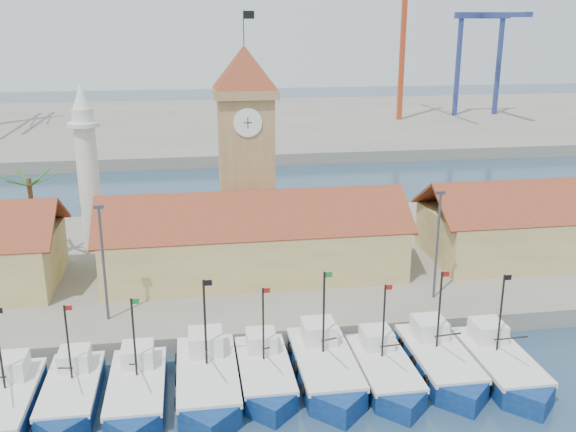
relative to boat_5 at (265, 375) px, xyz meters
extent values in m
plane|color=navy|center=(1.00, -3.32, -0.73)|extent=(400.00, 400.00, 0.00)
cube|color=gray|center=(1.00, 20.68, 0.02)|extent=(140.00, 32.00, 1.50)
cube|color=gray|center=(1.00, 106.68, 0.27)|extent=(240.00, 80.00, 2.00)
cube|color=navy|center=(-16.23, -0.86, -0.23)|extent=(3.49, 7.89, 1.79)
cube|color=silver|center=(-16.23, -0.86, 0.67)|extent=(3.56, 8.11, 0.35)
cube|color=silver|center=(-16.23, 1.11, 1.46)|extent=(2.09, 2.19, 1.39)
cylinder|color=black|center=(-16.23, -0.36, 3.46)|extent=(0.14, 0.14, 5.58)
cube|color=navy|center=(-12.37, -0.09, -0.26)|extent=(3.26, 7.38, 1.68)
cube|color=navy|center=(-12.37, -3.78, -0.26)|extent=(3.26, 3.26, 1.68)
cube|color=silver|center=(-12.37, -0.09, 0.58)|extent=(3.33, 7.58, 0.33)
cube|color=silver|center=(-12.37, 1.76, 1.32)|extent=(1.96, 2.05, 1.30)
cylinder|color=black|center=(-12.37, 0.38, 3.19)|extent=(0.13, 0.13, 5.22)
cube|color=#A5140F|center=(-12.14, 0.38, 5.61)|extent=(0.47, 0.02, 0.33)
cube|color=navy|center=(-8.29, -0.50, -0.24)|extent=(3.43, 7.77, 1.76)
cube|color=navy|center=(-8.29, -4.39, -0.24)|extent=(3.43, 3.43, 1.76)
cube|color=silver|center=(-8.29, -0.50, 0.65)|extent=(3.50, 7.98, 0.34)
cube|color=silver|center=(-8.29, 1.44, 1.43)|extent=(2.06, 2.16, 1.37)
cylinder|color=black|center=(-8.29, -0.01, 3.39)|extent=(0.14, 0.14, 5.49)
cube|color=#197226|center=(-8.04, -0.01, 5.94)|extent=(0.49, 0.02, 0.34)
cube|color=navy|center=(-3.81, -0.10, -0.18)|extent=(3.82, 8.64, 1.96)
cube|color=navy|center=(-3.81, -4.42, -0.18)|extent=(3.82, 3.82, 1.96)
cube|color=silver|center=(-3.81, -0.10, 0.80)|extent=(3.89, 8.88, 0.38)
cube|color=silver|center=(-3.81, 2.06, 1.67)|extent=(2.29, 2.40, 1.53)
cylinder|color=black|center=(-3.81, 0.45, 3.85)|extent=(0.15, 0.15, 6.11)
cube|color=black|center=(-3.54, 0.45, 6.69)|extent=(0.55, 0.02, 0.38)
cube|color=navy|center=(0.00, 0.38, -0.25)|extent=(3.33, 7.52, 1.71)
cube|color=navy|center=(0.00, -3.39, -0.25)|extent=(3.32, 3.32, 1.71)
cube|color=silver|center=(0.00, 0.38, 0.60)|extent=(3.39, 7.73, 0.33)
cube|color=silver|center=(0.00, 2.26, 1.36)|extent=(2.00, 2.09, 1.33)
cylinder|color=black|center=(0.00, 0.85, 3.26)|extent=(0.13, 0.13, 5.32)
cube|color=#A5140F|center=(0.24, 0.85, 5.73)|extent=(0.48, 0.02, 0.33)
cube|color=navy|center=(4.08, 0.33, -0.19)|extent=(3.76, 8.51, 1.93)
cube|color=navy|center=(4.08, -3.92, -0.19)|extent=(3.76, 3.76, 1.93)
cube|color=silver|center=(4.08, 0.33, 0.78)|extent=(3.83, 8.74, 0.38)
cube|color=silver|center=(4.08, 2.46, 1.64)|extent=(2.26, 2.36, 1.50)
cylinder|color=black|center=(4.08, 0.87, 3.78)|extent=(0.15, 0.15, 6.01)
cube|color=#197226|center=(4.35, 0.87, 6.58)|extent=(0.54, 0.02, 0.38)
cube|color=navy|center=(7.97, -0.56, -0.24)|extent=(3.37, 7.64, 1.74)
cube|color=navy|center=(7.97, -4.38, -0.24)|extent=(3.37, 3.37, 1.74)
cube|color=silver|center=(7.97, -0.56, 0.62)|extent=(3.44, 7.85, 0.34)
cube|color=silver|center=(7.97, 1.35, 1.39)|extent=(2.02, 2.12, 1.35)
cylinder|color=black|center=(7.97, -0.08, 3.32)|extent=(0.13, 0.13, 5.40)
cube|color=#A5140F|center=(8.21, -0.08, 5.83)|extent=(0.48, 0.02, 0.34)
cube|color=navy|center=(12.06, -0.05, -0.21)|extent=(3.60, 8.16, 1.85)
cube|color=navy|center=(12.06, -4.12, -0.21)|extent=(3.60, 3.60, 1.85)
cube|color=silver|center=(12.06, -0.05, 0.71)|extent=(3.68, 8.38, 0.36)
cube|color=silver|center=(12.06, 1.99, 1.54)|extent=(2.16, 2.27, 1.44)
cylinder|color=black|center=(12.06, 0.47, 3.60)|extent=(0.14, 0.14, 5.77)
cube|color=#A5140F|center=(12.31, 0.47, 6.28)|extent=(0.51, 0.02, 0.36)
cube|color=navy|center=(15.99, -1.09, -0.22)|extent=(3.57, 8.08, 1.84)
cube|color=navy|center=(15.99, -5.13, -0.22)|extent=(3.57, 3.57, 1.84)
cube|color=silver|center=(15.99, -1.09, 0.70)|extent=(3.64, 8.31, 0.36)
cube|color=silver|center=(15.99, 0.93, 1.52)|extent=(2.14, 2.25, 1.43)
cylinder|color=black|center=(15.99, -0.58, 3.56)|extent=(0.14, 0.14, 5.72)
cube|color=black|center=(16.25, -0.58, 6.21)|extent=(0.51, 0.02, 0.36)
cube|color=#D1BF72|center=(1.00, 16.68, 3.02)|extent=(26.00, 10.00, 4.50)
cube|color=#943C25|center=(1.00, 14.18, 6.77)|extent=(27.04, 5.13, 3.21)
cube|color=#943C25|center=(1.00, 19.18, 6.77)|extent=(27.04, 5.13, 3.21)
cube|color=#943C25|center=(33.00, 19.18, 6.77)|extent=(31.20, 5.13, 3.21)
cube|color=tan|center=(1.00, 22.68, 8.27)|extent=(5.00, 5.00, 15.00)
cube|color=tan|center=(1.00, 22.68, 16.17)|extent=(5.80, 5.80, 0.80)
pyramid|color=#943C25|center=(1.00, 22.68, 18.47)|extent=(5.80, 5.80, 4.00)
cylinder|color=white|center=(1.00, 20.13, 13.77)|extent=(2.60, 0.15, 2.60)
cube|color=black|center=(1.00, 20.05, 13.77)|extent=(0.08, 0.02, 1.00)
cube|color=black|center=(1.00, 20.05, 13.77)|extent=(0.80, 0.02, 0.08)
cylinder|color=#3F3F44|center=(1.00, 22.68, 21.97)|extent=(0.10, 0.10, 3.00)
cube|color=black|center=(1.50, 22.68, 23.07)|extent=(1.00, 0.03, 0.70)
cylinder|color=silver|center=(-14.00, 24.68, 7.77)|extent=(2.00, 2.00, 14.00)
cylinder|color=silver|center=(-14.00, 24.68, 13.27)|extent=(3.00, 3.00, 0.40)
cone|color=silver|center=(-14.00, 24.68, 15.87)|extent=(1.80, 1.80, 2.40)
cylinder|color=brown|center=(-19.00, 22.68, 4.77)|extent=(0.44, 0.44, 8.00)
cube|color=#235B1F|center=(-17.60, 22.68, 8.57)|extent=(2.80, 0.35, 1.18)
cube|color=#235B1F|center=(-18.30, 23.89, 8.57)|extent=(1.71, 2.60, 1.18)
cube|color=#235B1F|center=(-19.70, 23.89, 8.57)|extent=(1.71, 2.60, 1.18)
cube|color=#235B1F|center=(-20.40, 22.68, 8.57)|extent=(2.80, 0.35, 1.18)
cube|color=#235B1F|center=(-19.70, 21.47, 8.57)|extent=(1.71, 2.60, 1.18)
cube|color=#235B1F|center=(-18.30, 21.47, 8.57)|extent=(1.71, 2.60, 1.18)
cylinder|color=#3F3F44|center=(-11.00, 8.68, 5.27)|extent=(0.20, 0.20, 9.00)
cube|color=#3F3F44|center=(-11.00, 8.68, 9.67)|extent=(0.70, 0.25, 0.25)
cylinder|color=#3F3F44|center=(15.00, 8.68, 5.27)|extent=(0.20, 0.20, 9.00)
cube|color=#3F3F44|center=(15.00, 8.68, 9.67)|extent=(0.70, 0.25, 0.25)
cube|color=#B43A1B|center=(42.72, 101.68, 20.84)|extent=(1.00, 1.00, 39.14)
cube|color=navy|center=(58.00, 106.68, 12.27)|extent=(0.90, 0.90, 22.00)
cube|color=navy|center=(68.00, 106.68, 12.27)|extent=(0.90, 0.90, 22.00)
cube|color=navy|center=(63.00, 106.68, 23.77)|extent=(13.00, 1.40, 1.40)
cube|color=navy|center=(63.00, 96.68, 23.77)|extent=(1.40, 22.00, 1.00)
camera|label=1|loc=(-4.30, -37.39, 22.54)|focal=40.00mm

